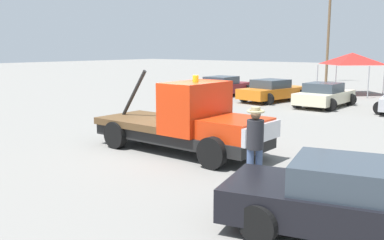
% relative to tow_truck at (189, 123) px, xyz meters
% --- Properties ---
extents(ground_plane, '(160.00, 160.00, 0.00)m').
position_rel_tow_truck_xyz_m(ground_plane, '(-0.36, -0.00, -0.95)').
color(ground_plane, gray).
extents(tow_truck, '(5.89, 2.34, 2.51)m').
position_rel_tow_truck_xyz_m(tow_truck, '(0.00, 0.00, 0.00)').
color(tow_truck, black).
rests_on(tow_truck, ground).
extents(foreground_car, '(5.26, 3.10, 1.34)m').
position_rel_tow_truck_xyz_m(foreground_car, '(6.24, -2.80, -0.30)').
color(foreground_car, black).
rests_on(foreground_car, ground).
extents(person_near_truck, '(0.42, 0.42, 1.88)m').
position_rel_tow_truck_xyz_m(person_near_truck, '(3.23, -1.44, 0.16)').
color(person_near_truck, '#475B84').
rests_on(person_near_truck, ground).
extents(parked_car_maroon, '(2.68, 4.95, 1.34)m').
position_rel_tow_truck_xyz_m(parked_car_maroon, '(-8.31, 13.58, -0.30)').
color(parked_car_maroon, maroon).
rests_on(parked_car_maroon, ground).
extents(parked_car_orange, '(2.94, 4.91, 1.34)m').
position_rel_tow_truck_xyz_m(parked_car_orange, '(-4.33, 13.16, -0.30)').
color(parked_car_orange, orange).
rests_on(parked_car_orange, ground).
extents(parked_car_cream, '(2.50, 4.32, 1.34)m').
position_rel_tow_truck_xyz_m(parked_car_cream, '(-0.90, 12.77, -0.30)').
color(parked_car_cream, beige).
rests_on(parked_car_cream, ground).
extents(canopy_tent_red, '(3.52, 3.52, 2.89)m').
position_rel_tow_truck_xyz_m(canopy_tent_red, '(-2.07, 20.24, 1.53)').
color(canopy_tent_red, '#9E9EA3').
rests_on(canopy_tent_red, ground).
extents(traffic_cone, '(0.40, 0.40, 0.55)m').
position_rel_tow_truck_xyz_m(traffic_cone, '(-0.80, 2.90, -0.69)').
color(traffic_cone, black).
rests_on(traffic_cone, ground).
extents(utility_pole, '(2.20, 0.24, 9.80)m').
position_rel_tow_truck_xyz_m(utility_pole, '(-7.80, 30.04, 4.22)').
color(utility_pole, brown).
rests_on(utility_pole, ground).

